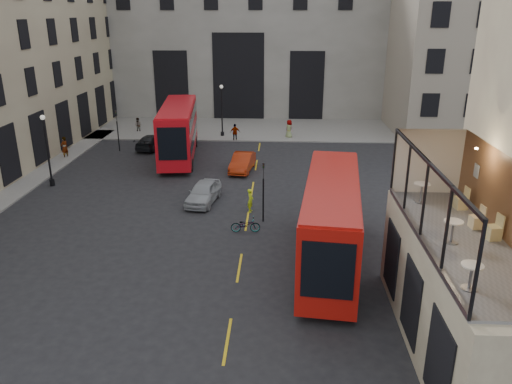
{
  "coord_description": "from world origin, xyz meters",
  "views": [
    {
      "loc": [
        -0.07,
        -16.46,
        12.27
      ],
      "look_at": [
        -1.3,
        9.06,
        3.0
      ],
      "focal_mm": 35.0,
      "sensor_mm": 36.0,
      "label": 1
    }
  ],
  "objects_px": {
    "cafe_chair_d": "(461,202)",
    "street_lamp_b": "(222,114)",
    "pedestrian_a": "(138,125)",
    "pedestrian_b": "(190,141)",
    "cafe_chair_b": "(493,232)",
    "cafe_table_far": "(422,190)",
    "bus_far": "(178,129)",
    "bicycle": "(246,225)",
    "cafe_table_mid": "(453,228)",
    "traffic_light_far": "(117,125)",
    "pedestrian_c": "(235,133)",
    "traffic_light_near": "(263,184)",
    "cafe_chair_c": "(477,221)",
    "car_c": "(152,142)",
    "pedestrian_d": "(289,129)",
    "cyclist": "(250,200)",
    "cafe_table_near": "(471,273)",
    "car_b": "(242,162)",
    "car_a": "(203,192)",
    "street_lamp_a": "(48,155)",
    "pedestrian_e": "(65,148)",
    "bus_near": "(331,219)"
  },
  "relations": [
    {
      "from": "cafe_chair_d",
      "to": "street_lamp_b",
      "type": "bearing_deg",
      "value": 113.52
    },
    {
      "from": "pedestrian_a",
      "to": "pedestrian_b",
      "type": "xyz_separation_m",
      "value": [
        6.75,
        -6.46,
        -0.01
      ]
    },
    {
      "from": "pedestrian_b",
      "to": "cafe_chair_b",
      "type": "xyz_separation_m",
      "value": [
        16.06,
        -28.82,
        4.1
      ]
    },
    {
      "from": "cafe_table_far",
      "to": "cafe_chair_d",
      "type": "bearing_deg",
      "value": -23.9
    },
    {
      "from": "bus_far",
      "to": "bicycle",
      "type": "relative_size",
      "value": 6.94
    },
    {
      "from": "cafe_table_far",
      "to": "cafe_table_mid",
      "type": "bearing_deg",
      "value": -89.39
    },
    {
      "from": "traffic_light_far",
      "to": "street_lamp_b",
      "type": "height_order",
      "value": "street_lamp_b"
    },
    {
      "from": "pedestrian_a",
      "to": "pedestrian_c",
      "type": "xyz_separation_m",
      "value": [
        10.69,
        -3.27,
        0.08
      ]
    },
    {
      "from": "traffic_light_far",
      "to": "traffic_light_near",
      "type": "bearing_deg",
      "value": -48.81
    },
    {
      "from": "bicycle",
      "to": "cafe_table_mid",
      "type": "xyz_separation_m",
      "value": [
        8.02,
        -10.59,
        4.7
      ]
    },
    {
      "from": "street_lamp_b",
      "to": "cafe_chair_c",
      "type": "height_order",
      "value": "cafe_chair_c"
    },
    {
      "from": "car_c",
      "to": "pedestrian_d",
      "type": "relative_size",
      "value": 2.42
    },
    {
      "from": "street_lamp_b",
      "to": "pedestrian_a",
      "type": "bearing_deg",
      "value": 171.11
    },
    {
      "from": "cafe_chair_d",
      "to": "traffic_light_near",
      "type": "bearing_deg",
      "value": 133.47
    },
    {
      "from": "street_lamp_b",
      "to": "pedestrian_a",
      "type": "xyz_separation_m",
      "value": [
        -9.2,
        1.44,
        -1.6
      ]
    },
    {
      "from": "bus_far",
      "to": "cyclist",
      "type": "height_order",
      "value": "bus_far"
    },
    {
      "from": "traffic_light_near",
      "to": "cafe_chair_d",
      "type": "relative_size",
      "value": 4.11
    },
    {
      "from": "traffic_light_near",
      "to": "bus_far",
      "type": "distance_m",
      "value": 16.06
    },
    {
      "from": "cyclist",
      "to": "pedestrian_d",
      "type": "distance_m",
      "value": 20.35
    },
    {
      "from": "cafe_table_mid",
      "to": "traffic_light_near",
      "type": "bearing_deg",
      "value": 119.92
    },
    {
      "from": "cafe_chair_b",
      "to": "traffic_light_near",
      "type": "bearing_deg",
      "value": 126.01
    },
    {
      "from": "cafe_table_near",
      "to": "cafe_chair_c",
      "type": "bearing_deg",
      "value": 67.97
    },
    {
      "from": "car_b",
      "to": "pedestrian_b",
      "type": "height_order",
      "value": "pedestrian_b"
    },
    {
      "from": "car_c",
      "to": "pedestrian_d",
      "type": "xyz_separation_m",
      "value": [
        13.01,
        4.79,
        0.28
      ]
    },
    {
      "from": "car_b",
      "to": "traffic_light_near",
      "type": "bearing_deg",
      "value": -71.91
    },
    {
      "from": "traffic_light_near",
      "to": "pedestrian_b",
      "type": "xyz_separation_m",
      "value": [
        -7.45,
        16.98,
        -1.64
      ]
    },
    {
      "from": "pedestrian_b",
      "to": "cyclist",
      "type": "bearing_deg",
      "value": -119.76
    },
    {
      "from": "cafe_table_far",
      "to": "cafe_chair_d",
      "type": "distance_m",
      "value": 1.63
    },
    {
      "from": "traffic_light_near",
      "to": "car_a",
      "type": "bearing_deg",
      "value": 143.48
    },
    {
      "from": "pedestrian_a",
      "to": "car_c",
      "type": "bearing_deg",
      "value": -52.5
    },
    {
      "from": "street_lamp_a",
      "to": "pedestrian_e",
      "type": "xyz_separation_m",
      "value": [
        -2.0,
        7.3,
        -1.42
      ]
    },
    {
      "from": "car_c",
      "to": "bicycle",
      "type": "bearing_deg",
      "value": 128.97
    },
    {
      "from": "street_lamp_a",
      "to": "pedestrian_d",
      "type": "xyz_separation_m",
      "value": [
        17.9,
        15.75,
        -1.45
      ]
    },
    {
      "from": "street_lamp_b",
      "to": "car_b",
      "type": "distance_m",
      "value": 12.08
    },
    {
      "from": "car_b",
      "to": "pedestrian_d",
      "type": "relative_size",
      "value": 2.29
    },
    {
      "from": "pedestrian_a",
      "to": "pedestrian_c",
      "type": "bearing_deg",
      "value": -4.91
    },
    {
      "from": "cyclist",
      "to": "car_a",
      "type": "bearing_deg",
      "value": 71.06
    },
    {
      "from": "cyclist",
      "to": "pedestrian_c",
      "type": "xyz_separation_m",
      "value": [
        -2.62,
        18.58,
        0.1
      ]
    },
    {
      "from": "bicycle",
      "to": "cyclist",
      "type": "height_order",
      "value": "cyclist"
    },
    {
      "from": "cafe_table_near",
      "to": "cafe_chair_b",
      "type": "distance_m",
      "value": 4.08
    },
    {
      "from": "bus_far",
      "to": "pedestrian_e",
      "type": "height_order",
      "value": "bus_far"
    },
    {
      "from": "street_lamp_b",
      "to": "cafe_table_near",
      "type": "bearing_deg",
      "value": -72.8
    },
    {
      "from": "pedestrian_e",
      "to": "bus_near",
      "type": "bearing_deg",
      "value": 74.01
    },
    {
      "from": "car_b",
      "to": "cafe_chair_c",
      "type": "bearing_deg",
      "value": -56.96
    },
    {
      "from": "car_c",
      "to": "pedestrian_a",
      "type": "bearing_deg",
      "value": -54.22
    },
    {
      "from": "cafe_table_mid",
      "to": "street_lamp_a",
      "type": "bearing_deg",
      "value": 141.65
    },
    {
      "from": "car_b",
      "to": "car_c",
      "type": "height_order",
      "value": "car_b"
    },
    {
      "from": "street_lamp_b",
      "to": "car_c",
      "type": "height_order",
      "value": "street_lamp_b"
    },
    {
      "from": "car_a",
      "to": "cafe_chair_d",
      "type": "height_order",
      "value": "cafe_chair_d"
    },
    {
      "from": "pedestrian_c",
      "to": "cafe_table_near",
      "type": "xyz_separation_m",
      "value": [
        10.08,
        -35.54,
        4.25
      ]
    }
  ]
}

